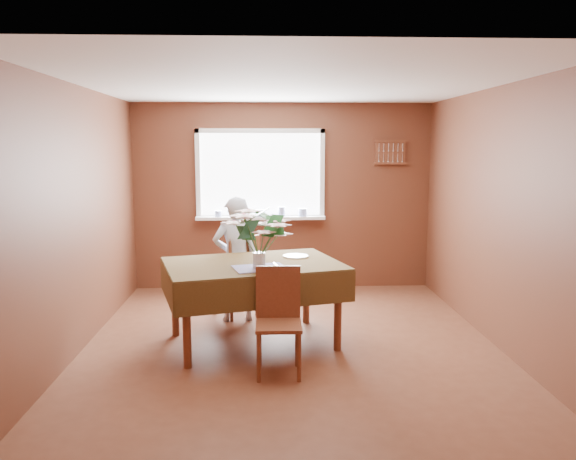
{
  "coord_description": "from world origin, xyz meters",
  "views": [
    {
      "loc": [
        -0.25,
        -5.31,
        1.93
      ],
      "look_at": [
        0.0,
        0.55,
        1.05
      ],
      "focal_mm": 35.0,
      "sensor_mm": 36.0,
      "label": 1
    }
  ],
  "objects_px": {
    "chair_near": "(278,315)",
    "dining_table": "(253,273)",
    "flower_bouquet": "(259,232)",
    "seated_woman": "(236,259)",
    "chair_far": "(239,273)"
  },
  "relations": [
    {
      "from": "seated_woman",
      "to": "flower_bouquet",
      "type": "xyz_separation_m",
      "value": [
        0.27,
        -1.0,
        0.45
      ]
    },
    {
      "from": "chair_near",
      "to": "seated_woman",
      "type": "relative_size",
      "value": 0.65
    },
    {
      "from": "chair_far",
      "to": "chair_near",
      "type": "relative_size",
      "value": 1.04
    },
    {
      "from": "dining_table",
      "to": "chair_far",
      "type": "bearing_deg",
      "value": 85.86
    },
    {
      "from": "dining_table",
      "to": "seated_woman",
      "type": "relative_size",
      "value": 1.37
    },
    {
      "from": "seated_woman",
      "to": "chair_far",
      "type": "bearing_deg",
      "value": -112.59
    },
    {
      "from": "dining_table",
      "to": "flower_bouquet",
      "type": "bearing_deg",
      "value": -91.95
    },
    {
      "from": "dining_table",
      "to": "flower_bouquet",
      "type": "height_order",
      "value": "flower_bouquet"
    },
    {
      "from": "chair_near",
      "to": "dining_table",
      "type": "bearing_deg",
      "value": 108.47
    },
    {
      "from": "dining_table",
      "to": "chair_near",
      "type": "relative_size",
      "value": 2.1
    },
    {
      "from": "dining_table",
      "to": "flower_bouquet",
      "type": "relative_size",
      "value": 3.14
    },
    {
      "from": "dining_table",
      "to": "chair_far",
      "type": "height_order",
      "value": "chair_far"
    },
    {
      "from": "chair_near",
      "to": "flower_bouquet",
      "type": "height_order",
      "value": "flower_bouquet"
    },
    {
      "from": "chair_far",
      "to": "seated_woman",
      "type": "bearing_deg",
      "value": 40.21
    },
    {
      "from": "chair_far",
      "to": "flower_bouquet",
      "type": "height_order",
      "value": "flower_bouquet"
    }
  ]
}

